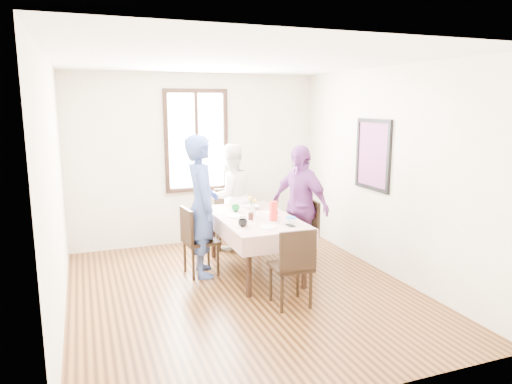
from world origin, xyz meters
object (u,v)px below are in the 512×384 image
chair_left (201,241)px  person_far (229,197)px  dining_table (255,244)px  chair_far (229,219)px  chair_right (300,233)px  person_left (201,206)px  person_right (299,206)px  chair_near (291,266)px

chair_left → person_far: 1.25m
dining_table → chair_left: chair_left is taller
dining_table → chair_far: size_ratio=1.82×
chair_right → chair_left: bearing=92.8°
person_left → person_right: (1.36, -0.10, -0.08)m
chair_far → person_far: (0.00, -0.02, 0.36)m
person_left → chair_right: bearing=-89.5°
person_far → chair_far: bearing=-101.6°
chair_far → person_far: size_ratio=0.56×
dining_table → person_far: bearing=90.0°
person_far → person_left: bearing=43.2°
chair_far → chair_near: 2.28m
chair_near → person_left: bearing=119.3°
person_far → chair_near: bearing=78.4°
chair_left → person_left: person_left is taller
person_right → person_left: bearing=-116.6°
person_left → person_far: (0.68, 0.96, -0.11)m
chair_near → chair_far: bearing=91.7°
chair_far → chair_left: bearing=64.0°
chair_near → person_far: (0.00, 2.26, 0.36)m
chair_left → chair_near: 1.47m
chair_left → person_left: bearing=83.5°
dining_table → chair_left: (-0.70, 0.16, 0.08)m
chair_right → person_right: size_ratio=0.54×
chair_near → person_far: 2.29m
chair_left → person_far: person_far is taller
dining_table → person_far: 1.21m
dining_table → chair_left: 0.72m
chair_far → chair_near: same height
chair_far → person_far: bearing=99.3°
dining_table → person_left: (-0.68, 0.16, 0.55)m
person_left → chair_near: bearing=-147.5°
chair_right → chair_near: size_ratio=1.00×
chair_near → person_far: person_far is taller
chair_right → chair_near: bearing=156.7°
chair_near → person_left: (-0.68, 1.30, 0.47)m
chair_right → person_far: size_ratio=0.56×
person_far → person_right: size_ratio=0.97×
dining_table → chair_near: size_ratio=1.82×
chair_right → chair_far: (-0.70, 1.09, 0.00)m
chair_near → person_far: bearing=91.7°
chair_right → chair_far: bearing=39.7°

